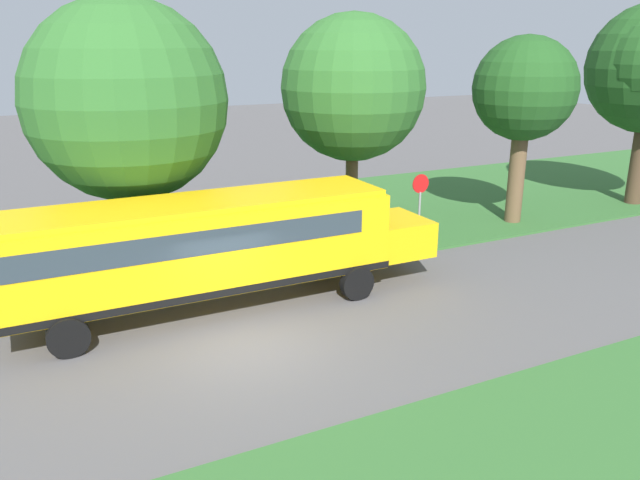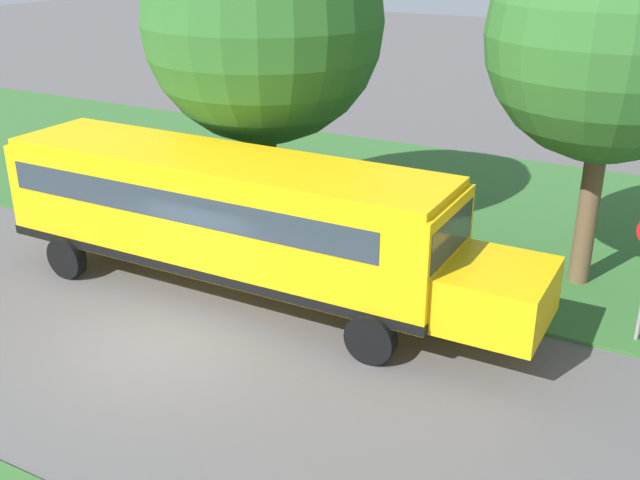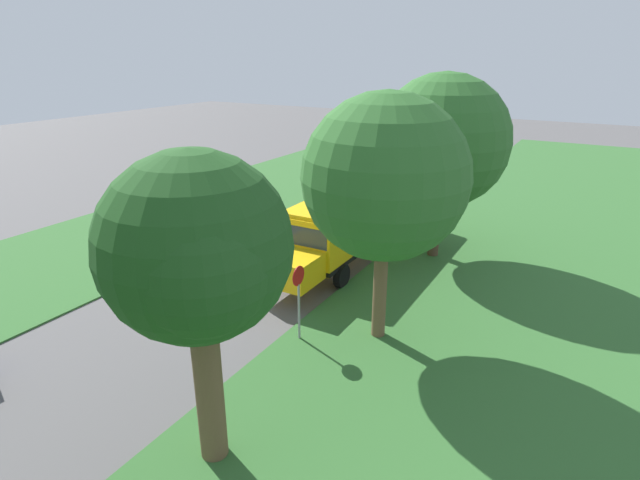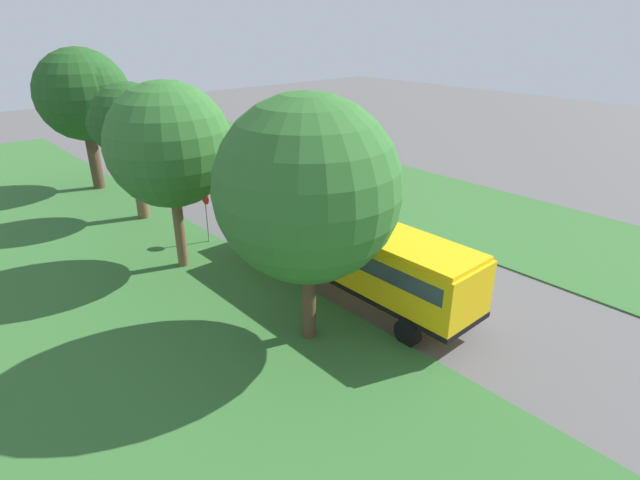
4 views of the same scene
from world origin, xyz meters
name	(u,v)px [view 4 (image 4 of 4)]	position (x,y,z in m)	size (l,w,h in m)	color
ground_plane	(394,271)	(0.00, 0.00, 0.00)	(120.00, 120.00, 0.00)	#565454
grass_verge	(195,364)	(-10.00, 0.00, 0.04)	(12.00, 80.00, 0.08)	#33662D
grass_far_side	(499,221)	(9.00, 0.00, 0.04)	(10.00, 80.00, 0.07)	#33662D
school_bus	(353,249)	(-2.68, 0.04, 1.92)	(2.84, 12.42, 3.16)	yellow
car_blue_nearest	(236,165)	(2.80, 17.14, 0.88)	(2.02, 4.40, 1.56)	#283D93
oak_tree_beside_bus	(310,188)	(-6.17, -1.42, 5.60)	(5.99, 5.99, 8.53)	#4C3826
oak_tree_roadside_mid	(166,145)	(-6.91, 6.89, 5.63)	(5.24, 5.24, 8.25)	brown
oak_tree_far_end	(126,123)	(-5.76, 13.93, 5.38)	(4.08, 4.08, 7.51)	brown
oak_tree_across_road	(86,94)	(-5.36, 20.85, 6.15)	(5.65, 5.65, 8.95)	#4C3826
stop_sign	(206,211)	(-4.60, 8.33, 1.74)	(0.08, 0.68, 2.74)	gray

